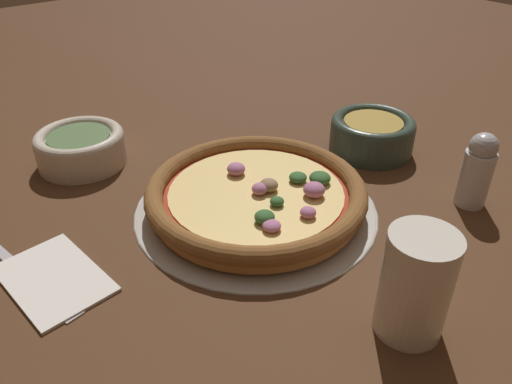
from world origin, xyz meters
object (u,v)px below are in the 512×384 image
pizza_tray (256,208)px  pizza (257,194)px  bowl_near (372,133)px  napkin (53,277)px  bowl_far (81,146)px  fork (36,283)px  pepper_shaker (477,170)px  drinking_cup (415,285)px

pizza_tray → pizza: 0.02m
pizza → bowl_near: size_ratio=2.20×
bowl_near → napkin: 0.53m
bowl_far → fork: (-0.24, 0.16, -0.03)m
bowl_near → pepper_shaker: size_ratio=1.26×
napkin → pepper_shaker: size_ratio=1.36×
pizza_tray → bowl_far: bowl_far is taller
bowl_near → bowl_far: bearing=56.0°
drinking_cup → pepper_shaker: 0.27m
drinking_cup → napkin: (0.30, 0.26, -0.05)m
pizza_tray → napkin: napkin is taller
napkin → pepper_shaker: (-0.21, -0.52, 0.05)m
pepper_shaker → bowl_near: bearing=-4.1°
pizza → fork: 0.29m
pizza_tray → fork: pizza_tray is taller
bowl_far → fork: 0.28m
napkin → fork: 0.02m
napkin → pepper_shaker: bearing=-112.6°
bowl_near → fork: bearing=87.0°
pizza → napkin: (0.04, 0.27, -0.02)m
pizza → bowl_near: bowl_near is taller
bowl_far → bowl_near: bearing=-124.0°
pizza_tray → bowl_far: (0.28, 0.13, 0.03)m
pizza_tray → fork: 0.29m
bowl_far → napkin: size_ratio=0.93×
pizza_tray → drinking_cup: size_ratio=2.87×
bowl_near → drinking_cup: 0.39m
bowl_near → napkin: (0.02, 0.53, -0.03)m
bowl_near → bowl_far: bowl_near is taller
pizza_tray → napkin: size_ratio=2.27×
pizza_tray → pepper_shaker: (-0.18, -0.25, 0.05)m
drinking_cup → bowl_near: bearing=-44.5°
bowl_far → drinking_cup: size_ratio=1.18×
fork → pepper_shaker: (-0.22, -0.54, 0.05)m
bowl_near → drinking_cup: drinking_cup is taller
drinking_cup → fork: drinking_cup is taller
pizza_tray → pepper_shaker: size_ratio=3.09×
napkin → bowl_far: bearing=-29.8°
fork → pizza_tray: bearing=71.4°
bowl_near → drinking_cup: size_ratio=1.17×
bowl_far → drinking_cup: drinking_cup is taller
pepper_shaker → napkin: bearing=67.4°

